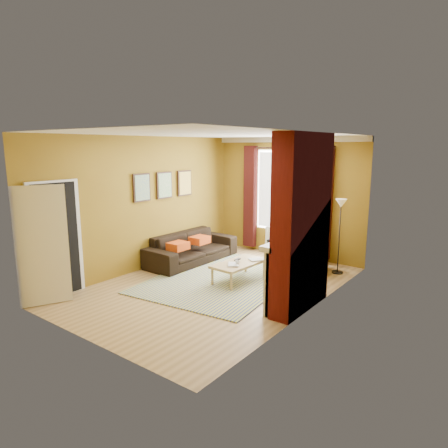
% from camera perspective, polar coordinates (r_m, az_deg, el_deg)
% --- Properties ---
extents(ground, '(5.50, 5.50, 0.00)m').
position_cam_1_polar(ground, '(7.63, -1.15, -8.80)').
color(ground, olive).
rests_on(ground, ground).
extents(room_walls, '(3.82, 5.54, 2.83)m').
position_cam_1_polar(room_walls, '(7.13, 4.23, 1.30)').
color(room_walls, olive).
rests_on(room_walls, ground).
extents(striped_rug, '(2.81, 3.62, 0.02)m').
position_cam_1_polar(striped_rug, '(8.02, -0.05, -7.71)').
color(striped_rug, navy).
rests_on(striped_rug, ground).
extents(sofa, '(0.93, 2.29, 0.66)m').
position_cam_1_polar(sofa, '(9.08, -4.62, -3.38)').
color(sofa, black).
rests_on(sofa, ground).
extents(armchair, '(1.35, 1.25, 0.73)m').
position_cam_1_polar(armchair, '(8.57, 10.59, -4.17)').
color(armchair, black).
rests_on(armchair, ground).
extents(coffee_table, '(0.64, 1.19, 0.39)m').
position_cam_1_polar(coffee_table, '(7.77, 2.16, -5.77)').
color(coffee_table, tan).
rests_on(coffee_table, ground).
extents(wicker_stool, '(0.35, 0.35, 0.38)m').
position_cam_1_polar(wicker_stool, '(9.17, 10.41, -4.29)').
color(wicker_stool, '#A17545').
rests_on(wicker_stool, ground).
extents(floor_lamp, '(0.28, 0.28, 1.55)m').
position_cam_1_polar(floor_lamp, '(8.40, 16.31, 1.24)').
color(floor_lamp, black).
rests_on(floor_lamp, ground).
extents(book_a, '(0.33, 0.35, 0.03)m').
position_cam_1_polar(book_a, '(7.57, 0.59, -5.79)').
color(book_a, '#999999').
rests_on(book_a, coffee_table).
extents(book_b, '(0.33, 0.35, 0.02)m').
position_cam_1_polar(book_b, '(8.00, 4.36, -4.89)').
color(book_b, '#999999').
rests_on(book_b, coffee_table).
extents(mug, '(0.10, 0.10, 0.08)m').
position_cam_1_polar(mug, '(7.56, 1.95, -5.58)').
color(mug, '#999999').
rests_on(mug, coffee_table).
extents(tv_remote, '(0.07, 0.18, 0.02)m').
position_cam_1_polar(tv_remote, '(7.89, 1.94, -5.09)').
color(tv_remote, '#2A2A2C').
rests_on(tv_remote, coffee_table).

